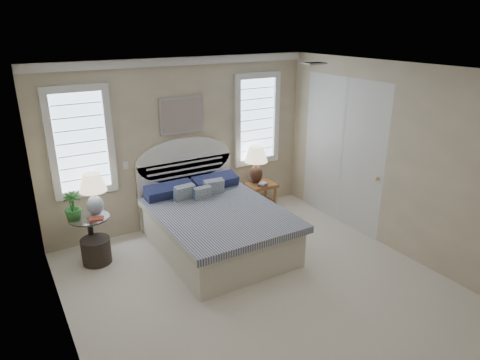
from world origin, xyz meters
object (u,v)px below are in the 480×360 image
(side_table_left, at_px, (91,233))
(nightstand_right, at_px, (261,191))
(lamp_right, at_px, (256,160))
(bed, at_px, (214,222))
(floor_pot, at_px, (96,251))
(lamp_left, at_px, (93,190))

(side_table_left, height_order, nightstand_right, side_table_left)
(side_table_left, xyz_separation_m, lamp_right, (2.91, 0.21, 0.55))
(bed, height_order, nightstand_right, bed)
(floor_pot, relative_size, lamp_left, 0.65)
(side_table_left, height_order, floor_pot, side_table_left)
(bed, height_order, lamp_right, bed)
(side_table_left, bearing_deg, bed, -19.74)
(bed, height_order, side_table_left, bed)
(lamp_right, bearing_deg, lamp_left, -176.72)
(floor_pot, bearing_deg, lamp_left, 64.96)
(side_table_left, distance_m, lamp_right, 2.97)
(lamp_left, bearing_deg, bed, -22.66)
(side_table_left, distance_m, lamp_left, 0.63)
(side_table_left, height_order, lamp_right, lamp_right)
(lamp_left, bearing_deg, lamp_right, 3.28)
(side_table_left, relative_size, floor_pot, 1.57)
(bed, height_order, lamp_left, bed)
(floor_pot, height_order, lamp_right, lamp_right)
(bed, bearing_deg, side_table_left, 160.26)
(nightstand_right, relative_size, lamp_left, 0.86)
(side_table_left, bearing_deg, lamp_left, 22.76)
(nightstand_right, xyz_separation_m, lamp_right, (-0.04, 0.11, 0.55))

